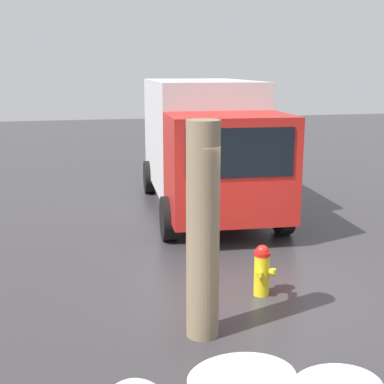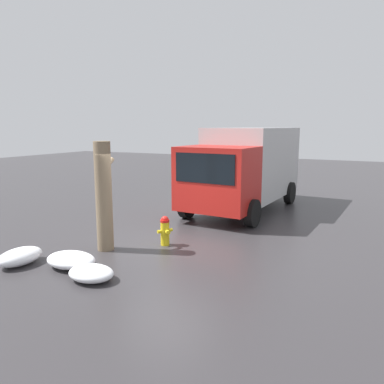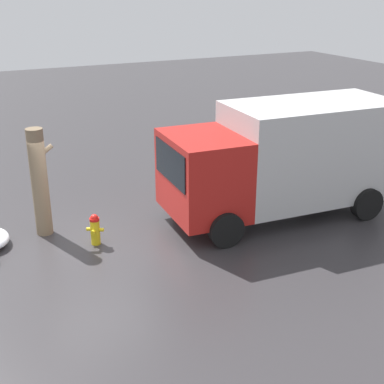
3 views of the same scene
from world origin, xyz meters
TOP-DOWN VIEW (x-y plane):
  - ground_plane at (0.00, 0.00)m, footprint 60.00×60.00m
  - fire_hydrant at (-0.00, -0.00)m, footprint 0.41×0.37m
  - tree_trunk at (-1.02, 1.19)m, footprint 0.64×0.42m
  - delivery_truck at (5.31, -0.47)m, footprint 6.60×3.01m
  - snow_pile_by_hydrant at (-2.36, 1.09)m, footprint 0.87×1.21m
  - snow_pile_curbside at (-2.73, 0.17)m, footprint 0.77×1.01m
  - snow_pile_by_tree at (-2.76, 2.27)m, footprint 1.11×0.72m

SIDE VIEW (x-z plane):
  - ground_plane at x=0.00m, z-range 0.00..0.00m
  - snow_pile_curbside at x=-2.73m, z-range 0.00..0.31m
  - snow_pile_by_hydrant at x=-2.36m, z-range 0.00..0.34m
  - snow_pile_by_tree at x=-2.76m, z-range 0.00..0.38m
  - fire_hydrant at x=0.00m, z-range 0.01..0.82m
  - tree_trunk at x=-1.02m, z-range 0.01..2.82m
  - delivery_truck at x=5.31m, z-range 0.13..3.25m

